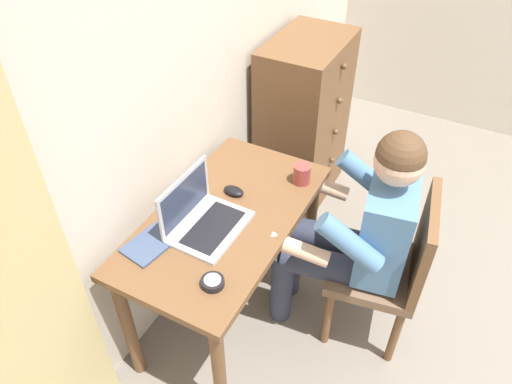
{
  "coord_description": "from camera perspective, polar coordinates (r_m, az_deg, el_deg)",
  "views": [
    {
      "loc": [
        -1.63,
        1.0,
        2.19
      ],
      "look_at": [
        -0.23,
        1.74,
        0.83
      ],
      "focal_mm": 34.02,
      "sensor_mm": 36.0,
      "label": 1
    }
  ],
  "objects": [
    {
      "name": "coffee_mug",
      "position": [
        2.28,
        5.45,
        2.16
      ],
      "size": [
        0.12,
        0.08,
        0.09
      ],
      "color": "#9E3D38",
      "rests_on": "desk"
    },
    {
      "name": "computer_mouse",
      "position": [
        2.23,
        -2.63,
        0.13
      ],
      "size": [
        0.07,
        0.1,
        0.03
      ],
      "primitive_type": "ellipsoid",
      "rotation": [
        0.0,
        0.0,
        -0.07
      ],
      "color": "black",
      "rests_on": "desk"
    },
    {
      "name": "notebook_pad",
      "position": [
        2.04,
        -12.36,
        -6.01
      ],
      "size": [
        0.23,
        0.18,
        0.01
      ],
      "primitive_type": "cube",
      "rotation": [
        0.0,
        0.0,
        -0.17
      ],
      "color": "#3D4C6B",
      "rests_on": "desk"
    },
    {
      "name": "dresser",
      "position": [
        3.08,
        5.58,
        8.09
      ],
      "size": [
        0.62,
        0.43,
        1.08
      ],
      "color": "brown",
      "rests_on": "ground_plane"
    },
    {
      "name": "desk_clock",
      "position": [
        1.86,
        -5.12,
        -10.52
      ],
      "size": [
        0.09,
        0.09,
        0.03
      ],
      "color": "black",
      "rests_on": "desk"
    },
    {
      "name": "person_seated",
      "position": [
        2.21,
        11.78,
        -4.05
      ],
      "size": [
        0.59,
        0.63,
        1.19
      ],
      "color": "#33384C",
      "rests_on": "ground_plane"
    },
    {
      "name": "desk",
      "position": [
        2.22,
        -3.51,
        -5.04
      ],
      "size": [
        1.07,
        0.58,
        0.73
      ],
      "color": "brown",
      "rests_on": "ground_plane"
    },
    {
      "name": "chair",
      "position": [
        2.34,
        15.57,
        -8.2
      ],
      "size": [
        0.48,
        0.46,
        0.87
      ],
      "color": "brown",
      "rests_on": "ground_plane"
    },
    {
      "name": "laptop",
      "position": [
        2.06,
        -6.36,
        -2.99
      ],
      "size": [
        0.35,
        0.26,
        0.24
      ],
      "color": "#B7BABF",
      "rests_on": "desk"
    },
    {
      "name": "wall_back",
      "position": [
        2.23,
        -8.04,
        15.42
      ],
      "size": [
        4.8,
        0.05,
        2.5
      ],
      "primitive_type": "cube",
      "color": "beige",
      "rests_on": "ground_plane"
    }
  ]
}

